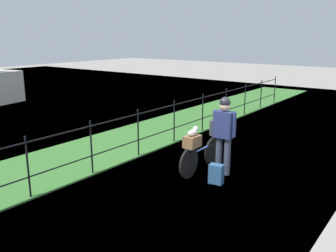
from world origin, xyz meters
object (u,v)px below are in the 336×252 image
(backpack_on_paving, at_px, (216,174))
(bicycle_main, at_px, (201,156))
(cyclist_person, at_px, (224,129))
(terrier_dog, at_px, (193,132))
(mooring_bollard, at_px, (213,128))
(wooden_crate, at_px, (192,141))

(backpack_on_paving, bearing_deg, bicycle_main, -40.50)
(cyclist_person, distance_m, backpack_on_paving, 0.99)
(terrier_dog, height_order, mooring_bollard, terrier_dog)
(mooring_bollard, bearing_deg, backpack_on_paving, -148.81)
(bicycle_main, bearing_deg, cyclist_person, -69.30)
(cyclist_person, bearing_deg, backpack_on_paving, -164.35)
(bicycle_main, xyz_separation_m, mooring_bollard, (2.74, 1.28, -0.12))
(wooden_crate, distance_m, terrier_dog, 0.20)
(terrier_dog, bearing_deg, backpack_on_paving, -94.37)
(bicycle_main, height_order, backpack_on_paving, bicycle_main)
(cyclist_person, relative_size, backpack_on_paving, 4.21)
(wooden_crate, relative_size, mooring_bollard, 0.83)
(terrier_dog, relative_size, cyclist_person, 0.19)
(cyclist_person, height_order, backpack_on_paving, cyclist_person)
(backpack_on_paving, bearing_deg, cyclist_person, -82.66)
(cyclist_person, bearing_deg, terrier_dog, 138.34)
(bicycle_main, height_order, mooring_bollard, bicycle_main)
(bicycle_main, height_order, cyclist_person, cyclist_person)
(bicycle_main, relative_size, terrier_dog, 5.22)
(cyclist_person, bearing_deg, bicycle_main, 110.70)
(terrier_dog, xyz_separation_m, mooring_bollard, (3.07, 1.28, -0.75))
(terrier_dog, xyz_separation_m, cyclist_person, (0.50, -0.45, 0.03))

